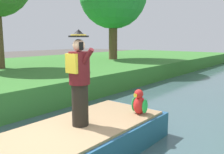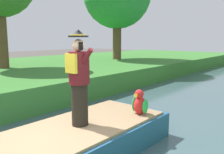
{
  "view_description": "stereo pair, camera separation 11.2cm",
  "coord_description": "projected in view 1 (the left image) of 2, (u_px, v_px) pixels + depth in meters",
  "views": [
    {
      "loc": [
        3.31,
        -2.42,
        2.39
      ],
      "look_at": [
        0.25,
        1.34,
        1.61
      ],
      "focal_mm": 38.35,
      "sensor_mm": 36.0,
      "label": 1
    },
    {
      "loc": [
        3.39,
        -2.35,
        2.39
      ],
      "look_at": [
        0.25,
        1.34,
        1.61
      ],
      "focal_mm": 38.35,
      "sensor_mm": 36.0,
      "label": 2
    }
  ],
  "objects": [
    {
      "name": "boat",
      "position": [
        77.0,
        142.0,
        4.66
      ],
      "size": [
        1.8,
        4.2,
        0.61
      ],
      "color": "#23517A",
      "rests_on": "canal_water"
    },
    {
      "name": "person_pirate",
      "position": [
        79.0,
        79.0,
        4.54
      ],
      "size": [
        0.61,
        0.42,
        1.85
      ],
      "rotation": [
        0.0,
        0.0,
        0.04
      ],
      "color": "black",
      "rests_on": "boat"
    },
    {
      "name": "parrot_plush",
      "position": [
        139.0,
        103.0,
        5.36
      ],
      "size": [
        0.36,
        0.35,
        0.57
      ],
      "color": "red",
      "rests_on": "boat"
    }
  ]
}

